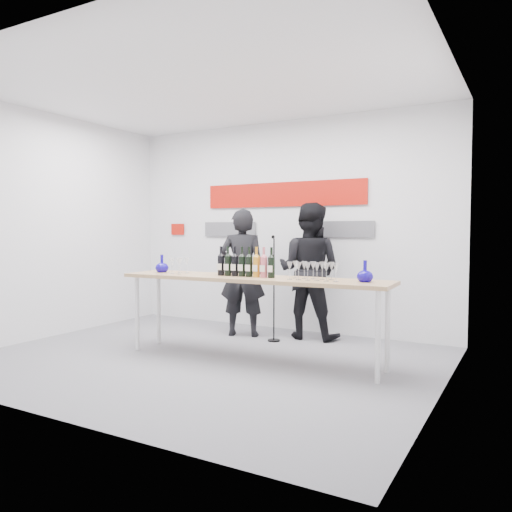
{
  "coord_description": "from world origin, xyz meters",
  "views": [
    {
      "loc": [
        3.18,
        -4.51,
        1.44
      ],
      "look_at": [
        0.48,
        0.33,
        1.15
      ],
      "focal_mm": 35.0,
      "sensor_mm": 36.0,
      "label": 1
    }
  ],
  "objects_px": {
    "tasting_table": "(252,283)",
    "presenter_right": "(309,271)",
    "presenter_left": "(242,273)",
    "mic_stand": "(274,309)"
  },
  "relations": [
    {
      "from": "tasting_table",
      "to": "presenter_right",
      "type": "relative_size",
      "value": 1.73
    },
    {
      "from": "presenter_left",
      "to": "mic_stand",
      "type": "distance_m",
      "value": 0.7
    },
    {
      "from": "presenter_left",
      "to": "mic_stand",
      "type": "height_order",
      "value": "presenter_left"
    },
    {
      "from": "presenter_right",
      "to": "mic_stand",
      "type": "distance_m",
      "value": 0.71
    },
    {
      "from": "presenter_right",
      "to": "tasting_table",
      "type": "bearing_deg",
      "value": 82.74
    },
    {
      "from": "mic_stand",
      "to": "presenter_right",
      "type": "bearing_deg",
      "value": 48.41
    },
    {
      "from": "tasting_table",
      "to": "mic_stand",
      "type": "bearing_deg",
      "value": 100.54
    },
    {
      "from": "tasting_table",
      "to": "presenter_left",
      "type": "height_order",
      "value": "presenter_left"
    },
    {
      "from": "presenter_left",
      "to": "presenter_right",
      "type": "height_order",
      "value": "presenter_right"
    },
    {
      "from": "presenter_right",
      "to": "mic_stand",
      "type": "relative_size",
      "value": 1.31
    }
  ]
}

